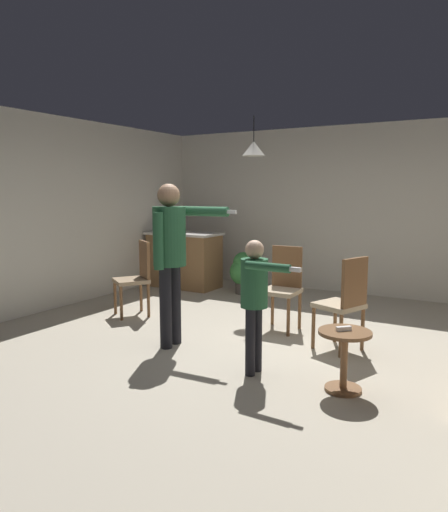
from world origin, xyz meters
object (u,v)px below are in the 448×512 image
person_adult (171,247)px  person_child (255,292)px  side_table_by_couch (344,353)px  dining_chair_near_wall (283,285)px  spare_remote_on_table (344,329)px  dining_chair_centre_back (136,275)px  kitchen_counter (184,260)px  dining_chair_by_counter (345,300)px  potted_plant_corner (243,271)px

person_adult → person_child: bearing=74.0°
side_table_by_couch → dining_chair_near_wall: size_ratio=0.52×
person_child → spare_remote_on_table: person_child is taller
person_child → dining_chair_centre_back: size_ratio=1.23×
side_table_by_couch → person_child: (-0.82, -0.03, 0.44)m
person_adult → dining_chair_centre_back: person_adult is taller
kitchen_counter → side_table_by_couch: 4.68m
person_child → dining_chair_by_counter: bearing=154.9°
person_adult → potted_plant_corner: person_adult is taller
side_table_by_couch → dining_chair_centre_back: dining_chair_centre_back is taller
side_table_by_couch → dining_chair_by_counter: 1.05m
kitchen_counter → person_child: 4.10m
side_table_by_couch → dining_chair_centre_back: size_ratio=0.52×
person_adult → person_child: (1.13, -0.25, -0.31)m
kitchen_counter → dining_chair_by_counter: bearing=-29.6°
kitchen_counter → person_child: bearing=-45.8°
dining_chair_by_counter → potted_plant_corner: size_ratio=1.47×
kitchen_counter → dining_chair_by_counter: (3.37, -1.91, 0.07)m
person_adult → spare_remote_on_table: size_ratio=13.38×
side_table_by_couch → person_adult: 2.10m
person_adult → person_child: 1.20m
person_adult → dining_chair_near_wall: 1.52m
kitchen_counter → dining_chair_centre_back: 1.96m
dining_chair_centre_back → potted_plant_corner: size_ratio=1.47×
dining_chair_near_wall → spare_remote_on_table: dining_chair_near_wall is taller
dining_chair_by_counter → dining_chair_near_wall: size_ratio=1.00×
kitchen_counter → dining_chair_near_wall: dining_chair_near_wall is taller
person_adult → side_table_by_couch: bearing=80.1°
kitchen_counter → dining_chair_near_wall: 2.90m
person_adult → spare_remote_on_table: (1.93, -0.22, -0.54)m
person_child → dining_chair_by_counter: person_child is taller
side_table_by_couch → person_child: 0.93m
dining_chair_by_counter → spare_remote_on_table: size_ratio=7.69×
person_child → dining_chair_by_counter: (0.52, 1.02, -0.22)m
kitchen_counter → side_table_by_couch: (3.67, -2.90, -0.15)m
spare_remote_on_table → side_table_by_couch: bearing=16.6°
dining_chair_by_counter → dining_chair_centre_back: (-2.83, 0.03, 0.00)m
kitchen_counter → dining_chair_near_wall: (2.49, -1.48, 0.07)m
dining_chair_by_counter → side_table_by_couch: bearing=-142.2°
dining_chair_centre_back → potted_plant_corner: (0.61, 1.90, -0.17)m
person_adult → person_child: size_ratio=1.41×
kitchen_counter → potted_plant_corner: kitchen_counter is taller
person_adult → dining_chair_centre_back: 1.52m
person_adult → potted_plant_corner: (-0.57, 2.70, -0.70)m
kitchen_counter → spare_remote_on_table: (3.66, -2.90, 0.06)m
side_table_by_couch → dining_chair_near_wall: bearing=129.6°
side_table_by_couch → spare_remote_on_table: spare_remote_on_table is taller
dining_chair_by_counter → spare_remote_on_table: bearing=-142.8°
kitchen_counter → dining_chair_centre_back: bearing=-73.9°
dining_chair_by_counter → dining_chair_centre_back: 2.83m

